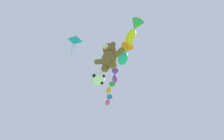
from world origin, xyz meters
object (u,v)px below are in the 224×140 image
Objects in this scene: fish_kite_goldfin at (133,31)px; fish_kite_tangerine at (110,88)px; teddy_bear_kite at (109,56)px; diamond_kite at (75,41)px; fish_kite_magenta at (108,100)px; soccer_ball_kite at (98,78)px; fish_kite_violet at (115,76)px; fish_kite_teal at (125,54)px.

fish_kite_tangerine is at bearing 137.94° from fish_kite_goldfin.
diamond_kite is at bearing -167.35° from teddy_bear_kite.
diamond_kite is at bearing -169.96° from fish_kite_goldfin.
diamond_kite reaches higher than fish_kite_tangerine.
soccer_ball_kite is at bearing -59.76° from fish_kite_magenta.
soccer_ball_kite is 8.70m from fish_kite_magenta.
soccer_ball_kite is 0.53× the size of fish_kite_magenta.
fish_kite_violet is at bearing 69.82° from diamond_kite.
diamond_kite is at bearing -110.18° from fish_kite_violet.
fish_kite_goldfin is at bearing 10.04° from diamond_kite.
diamond_kite reaches higher than fish_kite_goldfin.
fish_kite_teal is at bearing -40.51° from fish_kite_violet.
fish_kite_violet is 4.74m from fish_kite_magenta.
soccer_ball_kite is at bearing -178.47° from teddy_bear_kite.
fish_kite_goldfin reaches higher than fish_kite_teal.
fish_kite_goldfin reaches higher than soccer_ball_kite.
fish_kite_tangerine is (-1.50, 1.38, -0.02)m from fish_kite_violet.
soccer_ball_kite is at bearing -75.13° from fish_kite_violet.
diamond_kite is (-5.24, -0.93, 1.61)m from fish_kite_goldfin.
fish_kite_goldfin is 1.11× the size of fish_kite_violet.
fish_kite_violet reaches higher than soccer_ball_kite.
fish_kite_tangerine reaches higher than soccer_ball_kite.
teddy_bear_kite is 6.00m from fish_kite_tangerine.
fish_kite_violet reaches higher than teddy_bear_kite.
teddy_bear_kite is 4.13m from fish_kite_violet.
fish_kite_violet is at bearing 139.49° from fish_kite_teal.
fish_kite_magenta is at bearing 134.73° from fish_kite_teal.
diamond_kite reaches higher than fish_kite_magenta.
diamond_kite reaches higher than fish_kite_violet.
fish_kite_goldfin is 9.67m from fish_kite_magenta.
fish_kite_tangerine is 2.71m from fish_kite_magenta.
soccer_ball_kite is at bearing -175.61° from fish_kite_goldfin.
fish_kite_goldfin is at bearing -43.51° from fish_kite_teal.
diamond_kite is (1.61, -7.75, 1.81)m from fish_kite_magenta.
fish_kite_magenta is at bearing 120.24° from soccer_ball_kite.
soccer_ball_kite is 0.45× the size of fish_kite_teal.
fish_kite_goldfin is 6.99m from fish_kite_tangerine.
fish_kite_violet is (-3.68, 3.30, -0.29)m from fish_kite_goldfin.
fish_kite_magenta reaches higher than teddy_bear_kite.
fish_kite_magenta is (-4.10, 7.03, 3.08)m from soccer_ball_kite.
fish_kite_goldfin is at bearing 5.56° from teddy_bear_kite.
teddy_bear_kite is 1.48× the size of fish_kite_tangerine.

